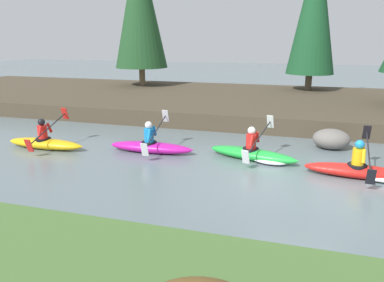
% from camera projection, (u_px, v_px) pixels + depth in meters
% --- Properties ---
extents(ground_plane, '(90.00, 90.00, 0.00)m').
position_uv_depth(ground_plane, '(299.00, 183.00, 9.35)').
color(ground_plane, slate).
extents(riverbank_far, '(44.00, 10.20, 0.66)m').
position_uv_depth(riverbank_far, '(303.00, 105.00, 18.17)').
color(riverbank_far, '#473D2D').
rests_on(riverbank_far, ground).
extents(conifer_tree_far_left, '(3.12, 3.12, 8.50)m').
position_uv_depth(conifer_tree_far_left, '(140.00, 3.00, 21.82)').
color(conifer_tree_far_left, '#7A664C').
rests_on(conifer_tree_far_left, riverbank_far).
extents(conifer_tree_left, '(2.58, 2.58, 8.01)m').
position_uv_depth(conifer_tree_left, '(315.00, 6.00, 19.83)').
color(conifer_tree_left, brown).
rests_on(conifer_tree_left, riverbank_far).
extents(kayaker_lead, '(2.78, 2.07, 1.20)m').
position_uv_depth(kayaker_lead, '(364.00, 171.00, 9.63)').
color(kayaker_lead, red).
rests_on(kayaker_lead, ground).
extents(kayaker_middle, '(2.78, 2.05, 1.20)m').
position_uv_depth(kayaker_middle, '(256.00, 154.00, 11.02)').
color(kayaker_middle, green).
rests_on(kayaker_middle, ground).
extents(kayaker_trailing, '(2.78, 2.07, 1.20)m').
position_uv_depth(kayaker_trailing, '(151.00, 146.00, 11.76)').
color(kayaker_trailing, '#C61999').
rests_on(kayaker_trailing, ground).
extents(kayaker_far_back, '(2.77, 2.06, 1.20)m').
position_uv_depth(kayaker_far_back, '(45.00, 142.00, 12.17)').
color(kayaker_far_back, yellow).
rests_on(kayaker_far_back, ground).
extents(boulder_midstream, '(1.17, 0.92, 0.66)m').
position_uv_depth(boulder_midstream, '(331.00, 139.00, 12.14)').
color(boulder_midstream, slate).
rests_on(boulder_midstream, ground).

